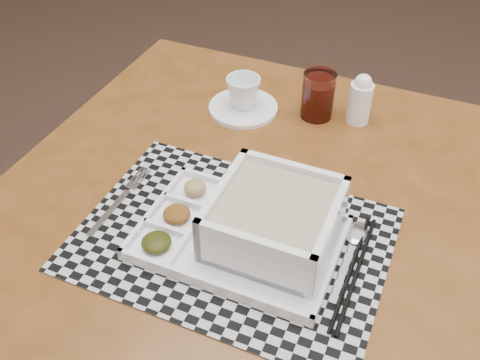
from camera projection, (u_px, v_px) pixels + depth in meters
name	position (u px, v px, depth m)	size (l,w,h in m)	color
floor	(331.00, 197.00, 1.94)	(5.00, 5.00, 0.00)	#302118
dining_table	(254.00, 217.00, 1.01)	(0.90, 0.90, 0.68)	#502E0E
placemat	(232.00, 239.00, 0.88)	(0.50, 0.36, 0.00)	#B3B3BB
serving_tray	(264.00, 225.00, 0.85)	(0.32, 0.23, 0.10)	white
fork	(121.00, 199.00, 0.94)	(0.02, 0.19, 0.00)	silver
spoon	(355.00, 239.00, 0.87)	(0.04, 0.18, 0.01)	silver
chopsticks	(354.00, 271.00, 0.82)	(0.02, 0.24, 0.01)	black
saucer	(243.00, 108.00, 1.16)	(0.15, 0.15, 0.01)	white
cup	(243.00, 92.00, 1.13)	(0.07, 0.07, 0.07)	white
juice_glass	(318.00, 97.00, 1.12)	(0.07, 0.07, 0.10)	white
creamer_bottle	(360.00, 99.00, 1.10)	(0.05, 0.05, 0.11)	white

